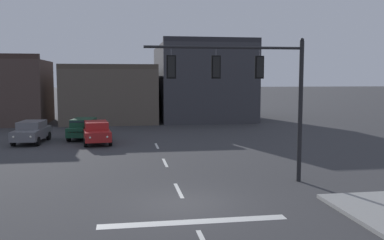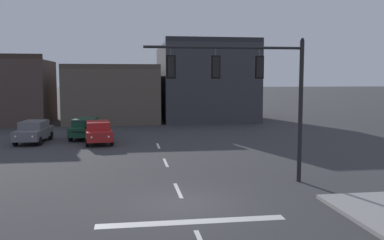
{
  "view_description": "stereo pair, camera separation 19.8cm",
  "coord_description": "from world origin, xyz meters",
  "px_view_note": "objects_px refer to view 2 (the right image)",
  "views": [
    {
      "loc": [
        -2.26,
        -15.53,
        4.82
      ],
      "look_at": [
        0.94,
        4.18,
        2.81
      ],
      "focal_mm": 39.46,
      "sensor_mm": 36.0,
      "label": 1
    },
    {
      "loc": [
        -2.06,
        -15.56,
        4.82
      ],
      "look_at": [
        0.94,
        4.18,
        2.81
      ],
      "focal_mm": 39.46,
      "sensor_mm": 36.0,
      "label": 2
    }
  ],
  "objects_px": {
    "car_lot_middle": "(86,128)",
    "car_lot_farside": "(34,131)",
    "signal_mast_near_side": "(251,82)",
    "car_lot_nearside": "(98,132)"
  },
  "relations": [
    {
      "from": "signal_mast_near_side",
      "to": "car_lot_farside",
      "type": "relative_size",
      "value": 1.58
    },
    {
      "from": "signal_mast_near_side",
      "to": "car_lot_farside",
      "type": "distance_m",
      "value": 19.22
    },
    {
      "from": "signal_mast_near_side",
      "to": "car_lot_farside",
      "type": "xyz_separation_m",
      "value": [
        -12.44,
        14.16,
        -3.78
      ]
    },
    {
      "from": "car_lot_middle",
      "to": "car_lot_farside",
      "type": "relative_size",
      "value": 1.01
    },
    {
      "from": "car_lot_nearside",
      "to": "car_lot_middle",
      "type": "xyz_separation_m",
      "value": [
        -1.12,
        2.57,
        0.0
      ]
    },
    {
      "from": "signal_mast_near_side",
      "to": "car_lot_nearside",
      "type": "height_order",
      "value": "signal_mast_near_side"
    },
    {
      "from": "car_lot_middle",
      "to": "car_lot_farside",
      "type": "bearing_deg",
      "value": -156.76
    },
    {
      "from": "signal_mast_near_side",
      "to": "car_lot_farside",
      "type": "bearing_deg",
      "value": 131.31
    },
    {
      "from": "car_lot_middle",
      "to": "car_lot_farside",
      "type": "xyz_separation_m",
      "value": [
        -3.63,
        -1.56,
        0.0
      ]
    },
    {
      "from": "car_lot_nearside",
      "to": "car_lot_farside",
      "type": "height_order",
      "value": "same"
    }
  ]
}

